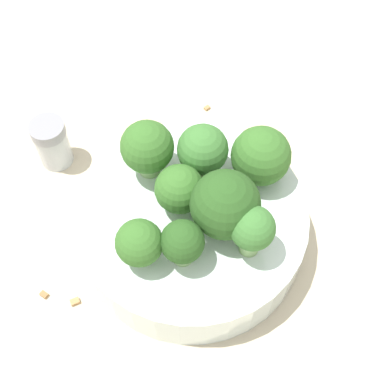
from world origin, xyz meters
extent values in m
plane|color=beige|center=(0.00, 0.00, 0.00)|extent=(3.00, 3.00, 0.00)
cylinder|color=silver|center=(0.00, 0.00, 0.03)|extent=(0.21, 0.21, 0.05)
cylinder|color=#8EB770|center=(0.04, -0.03, 0.06)|extent=(0.02, 0.02, 0.02)
sphere|color=#28511E|center=(0.04, -0.03, 0.08)|extent=(0.04, 0.04, 0.04)
cylinder|color=#8EB770|center=(-0.01, -0.01, 0.06)|extent=(0.02, 0.02, 0.02)
sphere|color=#386B28|center=(-0.01, -0.01, 0.08)|extent=(0.04, 0.04, 0.04)
cylinder|color=#8EB770|center=(-0.06, -0.01, 0.06)|extent=(0.03, 0.03, 0.03)
sphere|color=#386B28|center=(-0.06, -0.01, 0.09)|extent=(0.05, 0.05, 0.05)
cylinder|color=#84AD66|center=(0.02, -0.06, 0.06)|extent=(0.02, 0.02, 0.02)
sphere|color=#386B28|center=(0.02, -0.06, 0.08)|extent=(0.04, 0.04, 0.04)
cylinder|color=#7A9E5B|center=(-0.03, 0.03, 0.06)|extent=(0.02, 0.02, 0.03)
sphere|color=#3D7533|center=(-0.03, 0.03, 0.08)|extent=(0.05, 0.05, 0.05)
cylinder|color=#84AD66|center=(0.03, 0.02, 0.06)|extent=(0.02, 0.02, 0.03)
sphere|color=#28511E|center=(0.03, 0.02, 0.09)|extent=(0.06, 0.06, 0.06)
cylinder|color=#84AD66|center=(0.05, 0.02, 0.07)|extent=(0.02, 0.02, 0.03)
sphere|color=#3D7533|center=(0.05, 0.02, 0.09)|extent=(0.04, 0.04, 0.04)
cylinder|color=#7A9E5B|center=(-0.01, 0.07, 0.06)|extent=(0.02, 0.02, 0.02)
sphere|color=#386B28|center=(-0.01, 0.07, 0.08)|extent=(0.05, 0.05, 0.05)
cylinder|color=#B2B7BC|center=(-0.15, -0.08, 0.02)|extent=(0.03, 0.03, 0.04)
cylinder|color=gray|center=(-0.15, -0.08, 0.05)|extent=(0.03, 0.03, 0.01)
cube|color=olive|center=(-0.01, -0.14, 0.00)|extent=(0.01, 0.01, 0.01)
cube|color=#AD7F4C|center=(0.01, -0.12, 0.00)|extent=(0.01, 0.01, 0.01)
cube|color=#AD7F4C|center=(-0.13, 0.09, 0.00)|extent=(0.01, 0.01, 0.01)
camera|label=1|loc=(0.21, -0.11, 0.46)|focal=50.00mm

